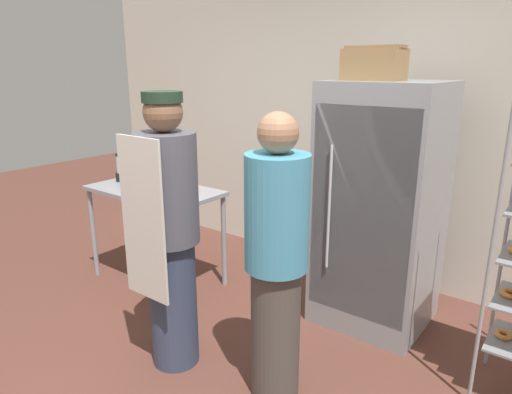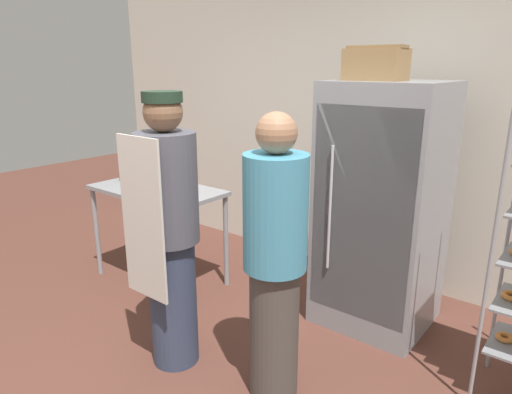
% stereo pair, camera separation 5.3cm
% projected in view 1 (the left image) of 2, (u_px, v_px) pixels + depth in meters
% --- Properties ---
extents(back_wall, '(6.40, 0.12, 2.83)m').
position_uv_depth(back_wall, '(357.00, 122.00, 4.16)').
color(back_wall, silver).
rests_on(back_wall, ground_plane).
extents(refrigerator, '(0.79, 0.77, 1.82)m').
position_uv_depth(refrigerator, '(380.00, 207.00, 3.37)').
color(refrigerator, gray).
rests_on(refrigerator, ground_plane).
extents(prep_counter, '(1.18, 0.66, 0.88)m').
position_uv_depth(prep_counter, '(155.00, 200.00, 4.03)').
color(prep_counter, gray).
rests_on(prep_counter, ground_plane).
extents(donut_box, '(0.26, 0.20, 0.24)m').
position_uv_depth(donut_box, '(158.00, 183.00, 4.02)').
color(donut_box, white).
rests_on(donut_box, prep_counter).
extents(blender_pitcher, '(0.12, 0.12, 0.26)m').
position_uv_depth(blender_pitcher, '(122.00, 169.00, 4.24)').
color(blender_pitcher, black).
rests_on(blender_pitcher, prep_counter).
extents(cardboard_storage_box, '(0.39, 0.27, 0.23)m').
position_uv_depth(cardboard_storage_box, '(374.00, 64.00, 3.08)').
color(cardboard_storage_box, '#937047').
rests_on(cardboard_storage_box, refrigerator).
extents(person_baker, '(0.38, 0.39, 1.78)m').
position_uv_depth(person_baker, '(169.00, 232.00, 2.83)').
color(person_baker, '#333D56').
rests_on(person_baker, ground_plane).
extents(person_customer, '(0.36, 0.36, 1.69)m').
position_uv_depth(person_customer, '(276.00, 260.00, 2.56)').
color(person_customer, '#47423D').
rests_on(person_customer, ground_plane).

